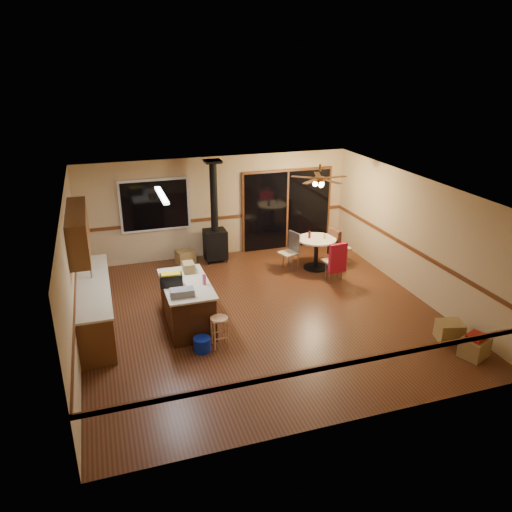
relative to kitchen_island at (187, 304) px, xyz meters
name	(u,v)px	position (x,y,z in m)	size (l,w,h in m)	color
floor	(260,313)	(1.50, 0.00, -0.45)	(7.00, 7.00, 0.00)	#4C2715
ceiling	(261,189)	(1.50, 0.00, 2.15)	(7.00, 7.00, 0.00)	silver
wall_back	(218,207)	(1.50, 3.50, 0.85)	(7.00, 7.00, 0.00)	tan
wall_front	(344,346)	(1.50, -3.50, 0.85)	(7.00, 7.00, 0.00)	tan
wall_left	(72,277)	(-2.00, 0.00, 0.85)	(7.00, 7.00, 0.00)	tan
wall_right	(414,236)	(5.00, 0.00, 0.85)	(7.00, 7.00, 0.00)	tan
chair_rail	(261,268)	(1.50, 0.00, 0.55)	(7.00, 7.00, 0.08)	#562D15
window	(155,205)	(-0.10, 3.45, 1.05)	(1.72, 0.10, 1.32)	black
sliding_door	(287,210)	(3.40, 3.45, 0.60)	(2.52, 0.10, 2.10)	black
lower_cabinets	(95,306)	(-1.70, 0.50, -0.02)	(0.60, 3.00, 0.86)	#5B3317
countertop	(92,285)	(-1.70, 0.50, 0.43)	(0.64, 3.04, 0.04)	beige
upper_cabinets	(78,231)	(-1.83, 0.70, 1.45)	(0.35, 2.00, 0.80)	#5B3317
kitchen_island	(187,304)	(0.00, 0.00, 0.00)	(0.88, 1.68, 0.90)	#341A0D
wood_stove	(215,234)	(1.30, 3.05, 0.28)	(0.55, 0.50, 2.52)	black
ceiling_fan	(320,181)	(3.55, 1.81, 1.76)	(0.24, 0.24, 0.55)	brown
fluorescent_strip	(162,195)	(-0.30, 0.30, 2.11)	(0.10, 1.20, 0.04)	white
toolbox_grey	(182,292)	(-0.16, -0.53, 0.51)	(0.43, 0.24, 0.13)	slate
toolbox_black	(171,280)	(-0.28, -0.04, 0.56)	(0.42, 0.22, 0.23)	black
toolbox_yellow_lid	(171,274)	(-0.28, -0.04, 0.69)	(0.35, 0.19, 0.03)	gold
box_on_island	(189,267)	(0.15, 0.50, 0.54)	(0.22, 0.29, 0.20)	olive
bottle_dark	(172,279)	(-0.26, -0.02, 0.57)	(0.07, 0.07, 0.25)	black
bottle_pink	(204,279)	(0.32, -0.18, 0.55)	(0.07, 0.07, 0.21)	#D84C8C
bottle_white	(187,265)	(0.14, 0.66, 0.54)	(0.06, 0.06, 0.18)	white
bar_stool	(220,332)	(0.40, -0.96, -0.16)	(0.32, 0.32, 0.58)	tan
blue_bucket	(202,344)	(0.07, -1.01, -0.32)	(0.31, 0.31, 0.26)	#0C24B2
dining_table	(316,248)	(3.55, 1.81, 0.08)	(0.95, 0.95, 0.78)	black
glass_red	(310,235)	(3.40, 1.91, 0.41)	(0.06, 0.06, 0.17)	#590C14
glass_cream	(324,236)	(3.73, 1.76, 0.39)	(0.05, 0.05, 0.12)	beige
chair_left	(292,247)	(2.95, 1.95, 0.14)	(0.51, 0.51, 0.51)	tan
chair_near	(337,258)	(3.67, 0.93, 0.14)	(0.46, 0.50, 0.70)	tan
chair_right	(335,243)	(4.07, 1.84, 0.14)	(0.51, 0.47, 0.70)	tan
box_under_window	(185,257)	(0.53, 3.10, -0.28)	(0.44, 0.35, 0.35)	olive
box_corner_a	(474,347)	(4.56, -2.65, -0.28)	(0.46, 0.39, 0.35)	olive
box_corner_b	(449,331)	(4.50, -2.06, -0.27)	(0.45, 0.38, 0.36)	olive
box_small_red	(476,337)	(4.56, -2.65, -0.06)	(0.31, 0.26, 0.08)	maroon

